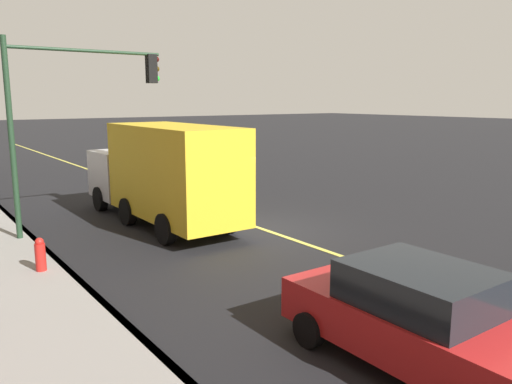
{
  "coord_description": "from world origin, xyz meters",
  "views": [
    {
      "loc": [
        -12.69,
        9.38,
        4.08
      ],
      "look_at": [
        0.09,
        0.17,
        1.21
      ],
      "focal_mm": 35.73,
      "sensor_mm": 36.0,
      "label": 1
    }
  ],
  "objects_px": {
    "car_red": "(415,316)",
    "fire_hydrant": "(41,257)",
    "traffic_light_mast": "(73,102)",
    "truck_yellow": "(164,173)"
  },
  "relations": [
    {
      "from": "car_red",
      "to": "traffic_light_mast",
      "type": "distance_m",
      "value": 11.58
    },
    {
      "from": "truck_yellow",
      "to": "fire_hydrant",
      "type": "height_order",
      "value": "truck_yellow"
    },
    {
      "from": "car_red",
      "to": "traffic_light_mast",
      "type": "bearing_deg",
      "value": 8.92
    },
    {
      "from": "car_red",
      "to": "traffic_light_mast",
      "type": "relative_size",
      "value": 0.73
    },
    {
      "from": "fire_hydrant",
      "to": "car_red",
      "type": "bearing_deg",
      "value": -154.26
    },
    {
      "from": "traffic_light_mast",
      "to": "fire_hydrant",
      "type": "height_order",
      "value": "traffic_light_mast"
    },
    {
      "from": "car_red",
      "to": "fire_hydrant",
      "type": "relative_size",
      "value": 4.49
    },
    {
      "from": "traffic_light_mast",
      "to": "fire_hydrant",
      "type": "xyz_separation_m",
      "value": [
        -3.36,
        1.96,
        -3.54
      ]
    },
    {
      "from": "car_red",
      "to": "truck_yellow",
      "type": "xyz_separation_m",
      "value": [
        10.63,
        -0.93,
        0.9
      ]
    },
    {
      "from": "car_red",
      "to": "fire_hydrant",
      "type": "distance_m",
      "value": 8.49
    }
  ]
}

